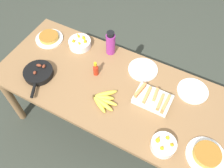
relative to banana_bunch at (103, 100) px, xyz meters
The scene contains 13 objects.
ground_plane 0.76m from the banana_bunch, 91.93° to the left, with size 14.00×14.00×0.00m, color #383D33.
dining_table 0.18m from the banana_bunch, 91.93° to the left, with size 1.90×0.81×0.73m.
banana_bunch is the anchor object (origin of this frame).
melon_tray 0.37m from the banana_bunch, 27.45° to the left, with size 0.27×0.18×0.10m.
skillet 0.58m from the banana_bunch, behind, with size 0.24×0.34×0.08m.
frittata_plate_center 0.82m from the banana_bunch, 155.68° to the left, with size 0.25×0.25×0.05m.
frittata_plate_side 0.79m from the banana_bunch, ahead, with size 0.26×0.26×0.06m.
empty_plate_near_front 0.69m from the banana_bunch, 34.97° to the left, with size 0.24×0.24×0.02m.
empty_plate_far_left 0.44m from the banana_bunch, 70.69° to the left, with size 0.24×0.24×0.02m.
fruit_bowl_mango 0.61m from the banana_bunch, 138.83° to the left, with size 0.19×0.19×0.12m.
fruit_bowl_citrus 0.54m from the banana_bunch, 13.61° to the right, with size 0.17×0.17×0.12m.
water_bottle 0.51m from the banana_bunch, 111.86° to the left, with size 0.08×0.08×0.23m.
hot_sauce_bottle 0.27m from the banana_bunch, 131.90° to the left, with size 0.04×0.04×0.13m.
Camera 1 is at (0.49, -0.93, 2.26)m, focal length 38.00 mm.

